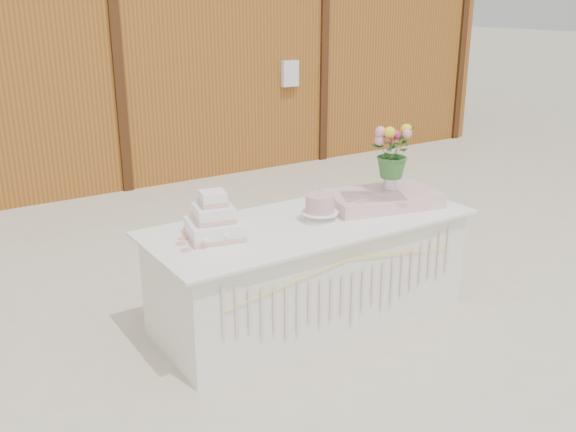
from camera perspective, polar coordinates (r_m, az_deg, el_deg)
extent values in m
plane|color=beige|center=(4.93, 1.92, -8.90)|extent=(80.00, 80.00, 0.00)
cube|color=#95561F|center=(9.93, -18.69, 13.32)|extent=(12.00, 4.00, 3.00)
cube|color=white|center=(4.77, 1.97, -4.91)|extent=(2.28, 0.88, 0.75)
cube|color=white|center=(4.63, 2.02, -0.54)|extent=(2.40, 1.00, 0.02)
cube|color=white|center=(4.32, -6.59, -1.14)|extent=(0.41, 0.41, 0.12)
cube|color=#EFAD97|center=(4.33, -6.57, -1.58)|extent=(0.42, 0.42, 0.03)
cube|color=white|center=(4.28, -6.65, 0.27)|extent=(0.29, 0.29, 0.11)
cube|color=#EFAD97|center=(4.29, -6.63, -0.11)|extent=(0.31, 0.31, 0.03)
cube|color=white|center=(4.25, -6.70, 1.56)|extent=(0.19, 0.19, 0.10)
cube|color=#EFAD97|center=(4.26, -6.69, 1.25)|extent=(0.21, 0.21, 0.03)
cylinder|color=white|center=(4.63, 2.84, -0.32)|extent=(0.23, 0.23, 0.01)
cylinder|color=white|center=(4.62, 2.85, 0.01)|extent=(0.07, 0.07, 0.04)
cylinder|color=white|center=(4.61, 2.85, 0.33)|extent=(0.27, 0.27, 0.01)
cylinder|color=#DB9DA2|center=(4.59, 2.87, 1.13)|extent=(0.21, 0.21, 0.12)
cube|color=beige|center=(5.00, 8.35, 1.54)|extent=(0.94, 0.67, 0.11)
cylinder|color=silver|center=(5.06, 9.08, 3.19)|extent=(0.10, 0.10, 0.14)
imported|color=#346D2B|center=(5.00, 9.24, 6.16)|extent=(0.47, 0.46, 0.40)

